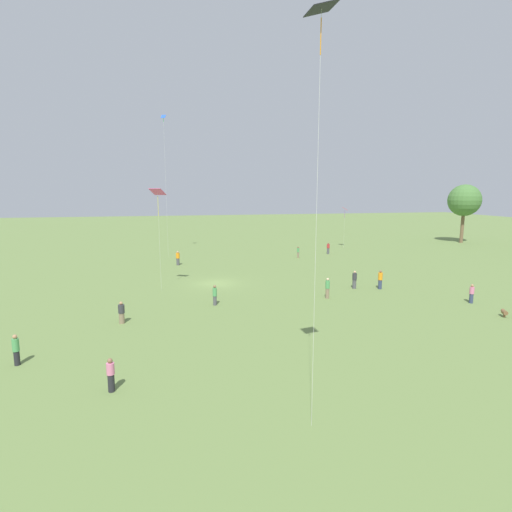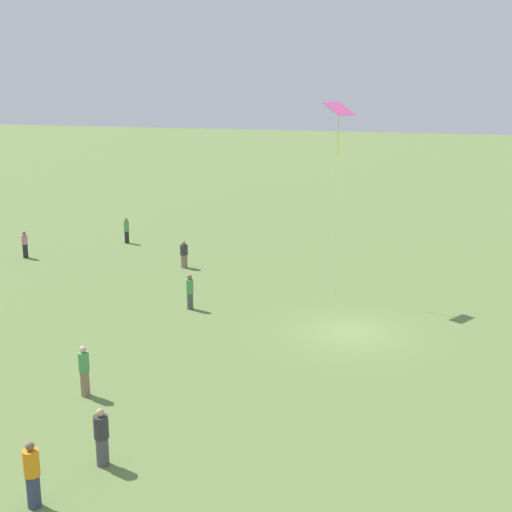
# 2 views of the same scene
# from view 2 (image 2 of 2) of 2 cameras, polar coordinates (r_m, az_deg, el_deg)

# --- Properties ---
(ground_plane) EXTENTS (240.00, 240.00, 0.00)m
(ground_plane) POSITION_cam_2_polar(r_m,az_deg,el_deg) (31.97, 7.60, -6.07)
(ground_plane) COLOR olive
(person_0) EXTENTS (0.51, 0.51, 1.69)m
(person_0) POSITION_cam_2_polar(r_m,az_deg,el_deg) (46.62, -18.00, 0.87)
(person_0) COLOR #232328
(person_0) RESTS_ON ground_plane
(person_1) EXTENTS (0.41, 0.41, 1.86)m
(person_1) POSITION_cam_2_polar(r_m,az_deg,el_deg) (26.07, -13.58, -8.93)
(person_1) COLOR #847056
(person_1) RESTS_ON ground_plane
(person_4) EXTENTS (0.46, 0.46, 1.73)m
(person_4) POSITION_cam_2_polar(r_m,az_deg,el_deg) (34.67, -5.31, -2.87)
(person_4) COLOR #4C4C51
(person_4) RESTS_ON ground_plane
(person_5) EXTENTS (0.39, 0.39, 1.77)m
(person_5) POSITION_cam_2_polar(r_m,az_deg,el_deg) (49.10, -10.32, 2.03)
(person_5) COLOR #232328
(person_5) RESTS_ON ground_plane
(person_6) EXTENTS (0.59, 0.59, 1.87)m
(person_6) POSITION_cam_2_polar(r_m,az_deg,el_deg) (20.20, -17.47, -16.36)
(person_6) COLOR #333D5B
(person_6) RESTS_ON ground_plane
(person_7) EXTENTS (0.59, 0.59, 1.63)m
(person_7) POSITION_cam_2_polar(r_m,az_deg,el_deg) (42.26, -5.78, 0.11)
(person_7) COLOR #847056
(person_7) RESTS_ON ground_plane
(person_10) EXTENTS (0.62, 0.62, 1.78)m
(person_10) POSITION_cam_2_polar(r_m,az_deg,el_deg) (21.65, -12.25, -13.99)
(person_10) COLOR #4C4C51
(person_10) RESTS_ON ground_plane
(kite_3) EXTENTS (1.60, 1.66, 9.77)m
(kite_3) POSITION_cam_2_polar(r_m,az_deg,el_deg) (35.83, 6.65, 11.26)
(kite_3) COLOR #E54C99
(kite_3) RESTS_ON ground_plane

